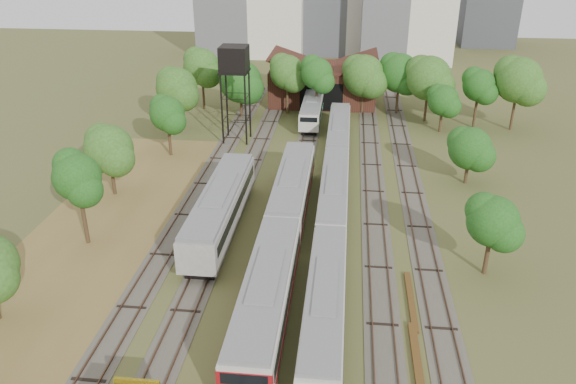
# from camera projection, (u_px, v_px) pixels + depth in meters

# --- Properties ---
(ground) EXTENTS (240.00, 240.00, 0.00)m
(ground) POSITION_uv_depth(u_px,v_px,m) (292.00, 350.00, 36.59)
(ground) COLOR #475123
(ground) RESTS_ON ground
(dry_grass_patch) EXTENTS (14.00, 60.00, 0.04)m
(dry_grass_patch) POSITION_uv_depth(u_px,v_px,m) (82.00, 267.00, 45.53)
(dry_grass_patch) COLOR brown
(dry_grass_patch) RESTS_ON ground
(tracks) EXTENTS (24.60, 80.00, 0.19)m
(tracks) POSITION_uv_depth(u_px,v_px,m) (310.00, 188.00, 59.11)
(tracks) COLOR #4C473D
(tracks) RESTS_ON ground
(railcar_red_set) EXTENTS (3.15, 34.58, 3.90)m
(railcar_red_set) POSITION_uv_depth(u_px,v_px,m) (282.00, 235.00, 46.11)
(railcar_red_set) COLOR black
(railcar_red_set) RESTS_ON ground
(railcar_green_set) EXTENTS (2.67, 52.08, 3.30)m
(railcar_green_set) POSITION_uv_depth(u_px,v_px,m) (334.00, 195.00, 53.80)
(railcar_green_set) COLOR black
(railcar_green_set) RESTS_ON ground
(railcar_rear) EXTENTS (2.70, 16.08, 3.33)m
(railcar_rear) POSITION_uv_depth(u_px,v_px,m) (313.00, 107.00, 79.96)
(railcar_rear) COLOR black
(railcar_rear) RESTS_ON ground
(old_grey_coach) EXTENTS (3.20, 18.00, 3.96)m
(old_grey_coach) POSITION_uv_depth(u_px,v_px,m) (221.00, 208.00, 50.33)
(old_grey_coach) COLOR black
(old_grey_coach) RESTS_ON ground
(water_tower) EXTENTS (3.48, 3.48, 12.03)m
(water_tower) POSITION_uv_depth(u_px,v_px,m) (234.00, 62.00, 68.33)
(water_tower) COLOR black
(water_tower) RESTS_ON ground
(rail_pile_near) EXTENTS (0.52, 7.77, 0.26)m
(rail_pile_near) POSITION_uv_depth(u_px,v_px,m) (417.00, 363.00, 35.28)
(rail_pile_near) COLOR brown
(rail_pile_near) RESTS_ON ground
(rail_pile_far) EXTENTS (0.45, 7.23, 0.24)m
(rail_pile_far) POSITION_uv_depth(u_px,v_px,m) (411.00, 301.00, 41.23)
(rail_pile_far) COLOR brown
(rail_pile_far) RESTS_ON ground
(maintenance_shed) EXTENTS (16.45, 11.55, 7.58)m
(maintenance_shed) POSITION_uv_depth(u_px,v_px,m) (323.00, 83.00, 87.55)
(maintenance_shed) COLOR #3B1915
(maintenance_shed) RESTS_ON ground
(tree_band_left) EXTENTS (7.06, 54.29, 8.39)m
(tree_band_left) POSITION_uv_depth(u_px,v_px,m) (116.00, 145.00, 55.62)
(tree_band_left) COLOR #382616
(tree_band_left) RESTS_ON ground
(tree_band_far) EXTENTS (49.54, 11.54, 9.83)m
(tree_band_far) POSITION_uv_depth(u_px,v_px,m) (360.00, 76.00, 78.58)
(tree_band_far) COLOR #382616
(tree_band_far) RESTS_ON ground
(tree_band_right) EXTENTS (5.83, 38.60, 6.70)m
(tree_band_right) POSITION_uv_depth(u_px,v_px,m) (465.00, 146.00, 58.70)
(tree_band_right) COLOR #382616
(tree_band_right) RESTS_ON ground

